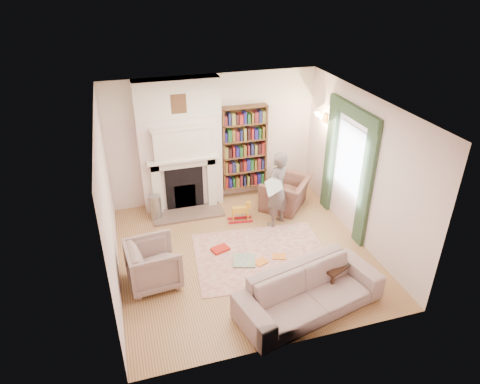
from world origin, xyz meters
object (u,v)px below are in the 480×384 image
object	(u,v)px
armchair_left	(154,264)
sofa	(310,292)
armchair_reading	(286,193)
paraffin_heater	(156,208)
coffee_table	(335,271)
rocking_horse	(240,212)
bookcase	(244,148)
man_reading	(277,189)

from	to	relation	value
armchair_left	sofa	xyz separation A→B (m)	(2.21, -1.30, -0.05)
armchair_reading	paraffin_heater	distance (m)	2.80
coffee_table	rocking_horse	bearing A→B (deg)	88.58
bookcase	rocking_horse	xyz separation A→B (m)	(-0.41, -1.06, -0.95)
armchair_reading	coffee_table	distance (m)	2.59
man_reading	bookcase	bearing A→B (deg)	-111.10
sofa	rocking_horse	xyz separation A→B (m)	(-0.29, 2.73, -0.11)
bookcase	sofa	bearing A→B (deg)	-91.69
sofa	coffee_table	world-z (taller)	sofa
bookcase	sofa	distance (m)	3.89
armchair_left	man_reading	bearing A→B (deg)	-71.97
bookcase	armchair_left	size ratio (longest dim) A/B	2.20
armchair_left	paraffin_heater	bearing A→B (deg)	-12.96
man_reading	sofa	bearing A→B (deg)	49.00
armchair_left	sofa	world-z (taller)	armchair_left
armchair_left	man_reading	size ratio (longest dim) A/B	0.53
bookcase	coffee_table	distance (m)	3.52
paraffin_heater	armchair_left	bearing A→B (deg)	-97.36
coffee_table	paraffin_heater	distance (m)	3.88
armchair_left	paraffin_heater	world-z (taller)	armchair_left
armchair_left	coffee_table	world-z (taller)	armchair_left
armchair_reading	sofa	world-z (taller)	sofa
armchair_reading	paraffin_heater	bearing A→B (deg)	-54.16
bookcase	paraffin_heater	distance (m)	2.31
sofa	armchair_reading	bearing A→B (deg)	61.18
armchair_reading	man_reading	world-z (taller)	man_reading
man_reading	armchair_left	bearing A→B (deg)	-8.56
coffee_table	paraffin_heater	bearing A→B (deg)	108.21
armchair_reading	coffee_table	size ratio (longest dim) A/B	1.45
coffee_table	paraffin_heater	xyz separation A→B (m)	(-2.63, 2.86, 0.05)
armchair_left	bookcase	bearing A→B (deg)	-48.63
rocking_horse	man_reading	bearing A→B (deg)	-16.43
rocking_horse	bookcase	bearing A→B (deg)	76.44
armchair_left	man_reading	xyz separation A→B (m)	(2.59, 1.13, 0.41)
sofa	rocking_horse	size ratio (longest dim) A/B	4.54
man_reading	paraffin_heater	world-z (taller)	man_reading
armchair_reading	armchair_left	distance (m)	3.50
armchair_reading	coffee_table	world-z (taller)	armchair_reading
armchair_left	paraffin_heater	size ratio (longest dim) A/B	1.53
sofa	man_reading	xyz separation A→B (m)	(0.38, 2.43, 0.46)
sofa	rocking_horse	world-z (taller)	sofa
bookcase	coffee_table	size ratio (longest dim) A/B	2.64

